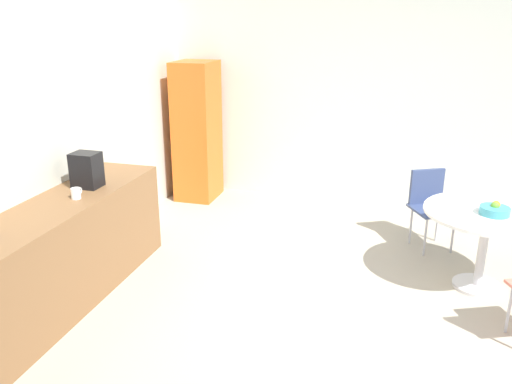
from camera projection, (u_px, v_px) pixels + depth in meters
ground_plane at (376, 325)px, 4.30m from camera, size 6.00×6.00×0.00m
wall_back at (40, 145)px, 4.65m from camera, size 6.00×0.10×2.60m
wall_side_right at (399, 105)px, 6.61m from camera, size 0.10×6.00×2.60m
counter_block at (63, 253)px, 4.53m from camera, size 2.51×0.60×0.90m
locker_cabinet at (197, 131)px, 6.98m from camera, size 0.60×0.50×1.82m
round_table at (486, 226)px, 4.69m from camera, size 1.10×1.10×0.75m
chair_navy at (430, 199)px, 5.61m from camera, size 0.57×0.57×0.83m
fruit_bowl at (495, 210)px, 4.56m from camera, size 0.25×0.25×0.11m
mug_green at (76, 193)px, 4.50m from camera, size 0.13×0.08×0.09m
coffee_maker at (87, 170)px, 4.77m from camera, size 0.20×0.24×0.32m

